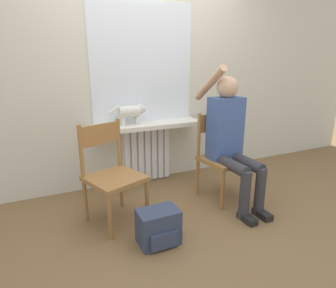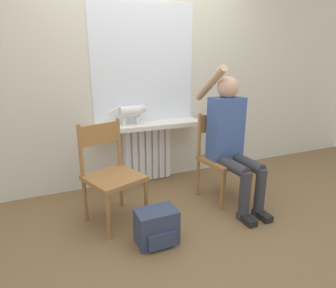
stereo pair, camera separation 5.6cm
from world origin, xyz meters
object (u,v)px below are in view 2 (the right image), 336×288
(chair_right, at_px, (222,156))
(backpack, at_px, (157,227))
(chair_left, at_px, (111,173))
(cat, at_px, (132,112))
(person, at_px, (231,136))

(chair_right, height_order, backpack, chair_right)
(chair_left, height_order, backpack, chair_left)
(cat, bearing_deg, person, -43.78)
(cat, bearing_deg, backpack, -98.19)
(chair_left, xyz_separation_m, person, (1.20, -0.12, 0.25))
(person, bearing_deg, chair_left, 174.42)
(person, height_order, cat, person)
(person, distance_m, cat, 1.11)
(chair_left, distance_m, cat, 0.87)
(chair_right, distance_m, cat, 1.10)
(person, bearing_deg, chair_right, 93.20)
(chair_left, relative_size, chair_right, 1.00)
(cat, xyz_separation_m, backpack, (-0.16, -1.14, -0.75))
(chair_right, bearing_deg, chair_left, 172.92)
(chair_right, relative_size, cat, 2.11)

